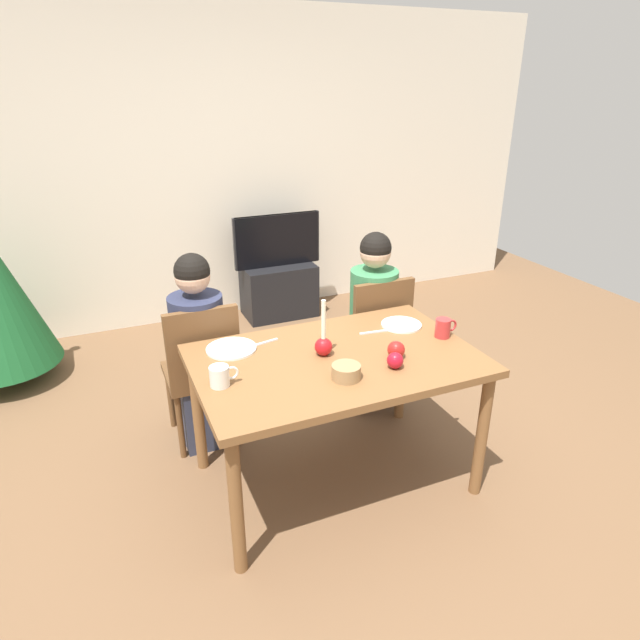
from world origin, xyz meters
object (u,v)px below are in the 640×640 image
Objects in this scene: plate_left at (231,349)px; bowl_walnuts at (346,372)px; dining_table at (336,372)px; chair_left at (202,367)px; candle_centerpiece at (323,344)px; apple_near_candle at (395,360)px; tv_stand at (279,290)px; tv at (277,240)px; apple_by_left_plate at (396,350)px; person_right_child at (372,324)px; mug_right at (443,328)px; mug_left at (220,376)px; person_left_child at (200,355)px; plate_right at (401,325)px; chair_right at (375,334)px.

bowl_walnuts is at bearing -50.55° from plate_left.
dining_table is 0.84m from chair_left.
candle_centerpiece is 3.69× the size of apple_near_candle.
tv is (0.00, 0.00, 0.47)m from tv_stand.
apple_by_left_plate is (-0.23, -2.42, 0.55)m from tv_stand.
dining_table is 0.85m from person_right_child.
dining_table is 10.97× the size of mug_right.
person_right_child reaches higher than dining_table.
candle_centerpiece is 0.26m from bowl_walnuts.
bowl_walnuts is (0.41, -0.50, 0.03)m from plate_left.
mug_right is at bearing 16.55° from bowl_walnuts.
tv_stand is 2.18× the size of candle_centerpiece.
tv_stand is 7.34× the size of apple_by_left_plate.
person_left_child is at bearing 86.98° from mug_left.
apple_near_candle is at bearing -96.45° from tv.
mug_right is at bearing -5.06° from candle_centerpiece.
tv is 2.10m from plate_right.
person_right_child reaches higher than apple_by_left_plate.
mug_left is (-0.04, -0.69, 0.23)m from person_left_child.
plate_left is at bearing -115.22° from tv.
plate_right is (1.05, -0.44, 0.19)m from person_left_child.
candle_centerpiece is (-0.61, -0.59, 0.24)m from person_right_child.
chair_right is at bearing 17.67° from plate_left.
mug_left reaches higher than tv_stand.
apple_near_candle is at bearing -46.98° from chair_left.
tv reaches higher than chair_right.
chair_right is at bearing 47.43° from dining_table.
mug_right is 0.37m from apple_by_left_plate.
candle_centerpiece is at bearing -135.59° from person_right_child.
tv is at bearing 84.68° from apple_by_left_plate.
tv_stand is 2.86× the size of plate_right.
mug_left is 0.82m from apple_near_candle.
chair_left is at bearing 152.27° from mug_right.
plate_left is 3.21× the size of apple_near_candle.
chair_right is 0.07m from person_right_child.
tv is (-0.06, 1.69, 0.20)m from chair_right.
apple_near_candle is (-0.28, -0.41, 0.03)m from plate_right.
mug_right reaches higher than mug_left.
dining_table reaches higher than tv_stand.
apple_by_left_plate is at bearing -29.35° from plate_left.
apple_by_left_plate is (-0.29, -0.76, 0.22)m from person_right_child.
mug_left is (-0.54, -0.09, -0.01)m from candle_centerpiece.
tv_stand is 2.59m from apple_near_candle.
plate_right reaches higher than dining_table.
mug_left reaches higher than bowl_walnuts.
tv_stand is 2.64m from mug_left.
candle_centerpiece is (0.51, -0.56, 0.30)m from chair_left.
mug_left is at bearing -93.02° from person_left_child.
mug_left reaches higher than apple_by_left_plate.
apple_by_left_plate is (-0.35, -0.11, -0.01)m from mug_right.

